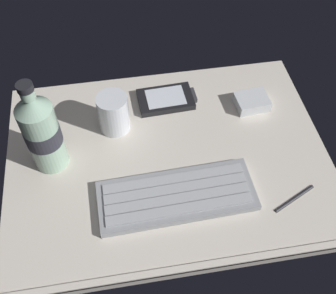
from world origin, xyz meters
TOP-DOWN VIEW (x-y plane):
  - ground_plane at (0.00, -0.23)cm, footprint 64.00×48.00cm
  - keyboard at (-0.02, -9.79)cm, footprint 29.31×11.85cm
  - handheld_device at (2.08, 14.99)cm, footprint 13.04×8.13cm
  - juice_cup at (-9.72, 9.48)cm, footprint 6.40×6.40cm
  - water_bottle at (-22.83, 2.62)cm, footprint 6.73×6.73cm
  - charger_block at (20.36, 10.72)cm, footprint 7.43×6.14cm
  - stylus_pen at (21.62, -13.54)cm, footprint 8.90×4.65cm

SIDE VIEW (x-z plane):
  - ground_plane at x=0.00cm, z-range -2.39..0.41cm
  - stylus_pen at x=21.62cm, z-range 0.00..0.70cm
  - handheld_device at x=2.08cm, z-range -0.02..1.48cm
  - keyboard at x=-0.02cm, z-range -0.04..1.66cm
  - charger_block at x=20.36cm, z-range 0.00..2.40cm
  - juice_cup at x=-9.72cm, z-range -0.34..8.16cm
  - water_bottle at x=-22.83cm, z-range -1.39..19.41cm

